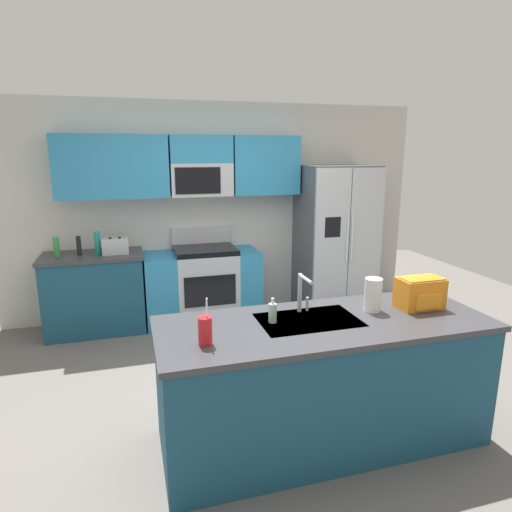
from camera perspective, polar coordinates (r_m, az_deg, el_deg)
name	(u,v)px	position (r m, az deg, el deg)	size (l,w,h in m)	color
ground_plane	(271,388)	(4.02, 1.92, -16.75)	(9.00, 9.00, 0.00)	#66605B
kitchen_wall_unit	(208,197)	(5.49, -6.23, 7.63)	(5.20, 0.43, 2.60)	beige
back_counter	(95,293)	(5.35, -20.10, -4.47)	(1.09, 0.63, 0.90)	navy
range_oven	(203,284)	(5.40, -6.91, -3.66)	(1.36, 0.61, 1.10)	#B7BABF
refrigerator	(335,239)	(5.73, 10.22, 2.20)	(0.90, 0.76, 1.85)	#4C4F54
island_counter	(323,381)	(3.23, 8.62, -15.66)	(2.27, 0.86, 0.90)	navy
toaster	(115,246)	(5.15, -17.73, 1.26)	(0.28, 0.16, 0.18)	#B7BABF
pepper_mill	(79,246)	(5.22, -21.94, 1.26)	(0.05, 0.05, 0.21)	black
bottle_teal	(97,243)	(5.21, -19.82, 1.60)	(0.07, 0.07, 0.25)	teal
bottle_green	(56,247)	(5.24, -24.41, 1.09)	(0.07, 0.07, 0.22)	green
sink_faucet	(302,290)	(3.12, 5.98, -4.40)	(0.08, 0.21, 0.28)	#B7BABF
drink_cup_red	(205,331)	(2.65, -6.59, -9.57)	(0.08, 0.08, 0.29)	red
soap_dispenser	(273,313)	(2.96, 2.16, -7.33)	(0.06, 0.06, 0.17)	#A5D8B2
paper_towel_roll	(373,295)	(3.26, 14.89, -4.85)	(0.12, 0.12, 0.24)	white
backpack	(420,292)	(3.43, 20.48, -4.43)	(0.32, 0.22, 0.23)	orange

